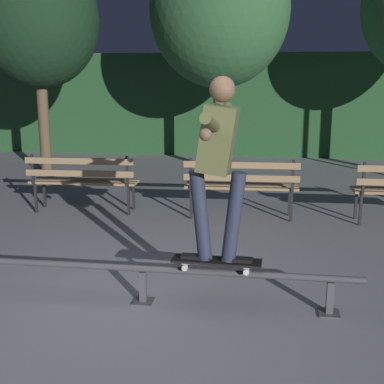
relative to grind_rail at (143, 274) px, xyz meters
name	(u,v)px	position (x,y,z in m)	size (l,w,h in m)	color
ground_plane	(136,317)	(0.00, -0.29, -0.27)	(90.00, 90.00, 0.00)	gray
hedge_backdrop	(225,104)	(0.00, 9.24, 1.01)	(24.00, 1.20, 2.56)	#234C28
grind_rail	(143,274)	(0.00, 0.00, 0.00)	(3.84, 0.18, 0.35)	#47474C
skateboard	(217,261)	(0.66, 0.00, 0.15)	(0.79, 0.23, 0.09)	black
skateboarder	(218,154)	(0.66, 0.00, 1.09)	(0.62, 1.41, 1.56)	black
park_bench_left_center	(82,177)	(-1.60, 2.87, 0.27)	(1.61, 0.46, 0.88)	black
park_bench_right_center	(241,182)	(0.74, 2.87, 0.27)	(1.61, 0.46, 0.88)	black
tree_far_left	(37,20)	(-3.38, 5.60, 2.77)	(2.39, 2.39, 4.37)	brown
tree_behind_benches	(220,10)	(0.06, 6.63, 3.02)	(2.85, 2.85, 4.87)	brown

